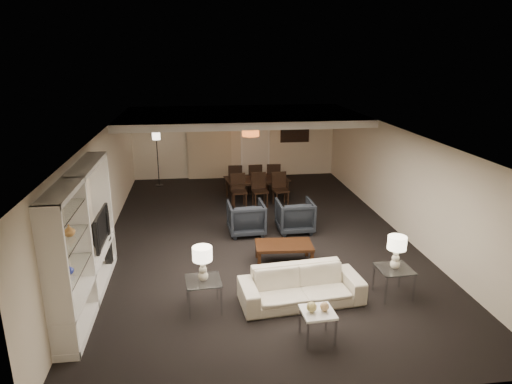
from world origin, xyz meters
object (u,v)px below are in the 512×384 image
Objects in this scene: table_lamp_right at (396,253)px; chair_nm at (260,190)px; pendant_light at (251,132)px; table_lamp_left at (203,264)px; armchair_left at (246,218)px; armchair_right at (295,216)px; sofa at (301,286)px; vase_blue at (69,269)px; television at (96,228)px; floor_lamp at (158,159)px; marble_table at (317,325)px; chair_fm at (254,178)px; side_table_left at (204,295)px; floor_speaker at (107,240)px; side_table_right at (393,282)px; chair_nl at (239,191)px; coffee_table at (284,253)px; chair_fl at (235,179)px; dining_table at (257,189)px; chair_nr at (281,190)px; chair_fr at (273,178)px; vase_amber at (69,230)px.

table_lamp_right reaches higher than chair_nm.
pendant_light is 6.91m from table_lamp_left.
armchair_left and armchair_right have the same top height.
vase_blue reaches higher than sofa.
television is 1.84m from vase_blue.
floor_lamp reaches higher than table_lamp_right.
chair_fm is at bearing 89.85° from marble_table.
table_lamp_left is at bearing 68.63° from armchair_left.
armchair_right is 1.49× the size of side_table_left.
pendant_light reaches higher than floor_speaker.
vase_blue is at bearing -128.13° from chair_nm.
pendant_light is at bearing 85.38° from sofa.
side_table_right is 0.58m from table_lamp_right.
vase_blue reaches higher than table_lamp_left.
pendant_light is 0.54× the size of chair_nl.
vase_blue is 0.17× the size of chair_fm.
armchair_left is 1.44× the size of table_lamp_right.
coffee_table is at bearing 43.26° from side_table_left.
pendant_light reaches higher than chair_fl.
vase_blue is 0.09× the size of dining_table.
armchair_right is at bearing 55.12° from side_table_left.
side_table_right is 6.97m from chair_fl.
floor_lamp is at bearing 137.77° from chair_nr.
chair_fl is (-0.58, 4.98, 0.27)m from coffee_table.
vase_blue reaches higher than chair_fr.
vase_blue is (-3.61, -7.14, -0.78)m from pendant_light.
chair_nm and chair_fl have the same top height.
chair_fr is (0.60, 1.30, 0.00)m from chair_nm.
chair_nr is 1.77m from chair_fl.
dining_table is at bearing 105.82° from table_lamp_right.
armchair_right is 0.92× the size of chair_nr.
television is 7.01× the size of vase_blue.
chair_fm and chair_fr have the same top height.
coffee_table is 1.23× the size of chair_nl.
table_lamp_left is 6.81m from chair_fm.
vase_blue is 0.13× the size of floor_speaker.
chair_fr is at bearing 53.16° from floor_speaker.
pendant_light is 0.59× the size of armchair_right.
chair_fr is at bearing 82.99° from chair_nr.
floor_speaker reaches higher than dining_table.
dining_table is at bearing 84.48° from sofa.
marble_table is at bearing 90.99° from chair_fr.
armchair_left is 0.48× the size of dining_table.
chair_fl is at bearing 5.60° from chair_fr.
side_table_left is (-1.62, -6.63, -1.65)m from pendant_light.
chair_nl is 1.30m from chair_fl.
chair_nr is at bearing 51.99° from vase_amber.
vase_blue is 0.09× the size of floor_lamp.
chair_fl is (0.00, 1.30, 0.00)m from chair_nl.
side_table_left is 0.53× the size of television.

